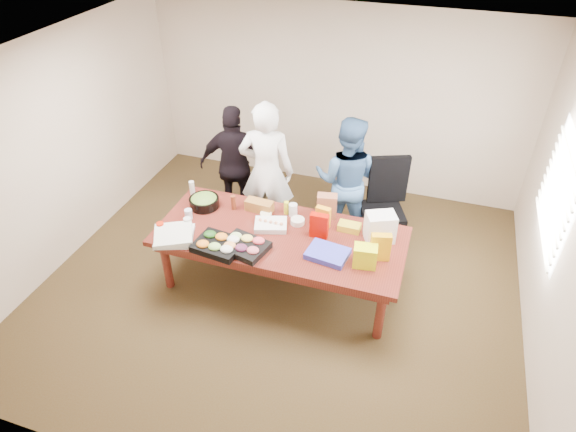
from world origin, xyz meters
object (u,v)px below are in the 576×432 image
(person_center, at_px, (267,172))
(sheet_cake, at_px, (271,225))
(conference_table, at_px, (280,260))
(office_chair, at_px, (383,210))
(salad_bowl, at_px, (204,202))
(person_right, at_px, (346,180))

(person_center, relative_size, sheet_cake, 5.26)
(conference_table, height_order, office_chair, office_chair)
(conference_table, bearing_deg, sheet_cake, 147.12)
(office_chair, height_order, salad_bowl, office_chair)
(office_chair, xyz_separation_m, person_center, (-1.48, -0.17, 0.36))
(salad_bowl, bearing_deg, conference_table, -12.83)
(sheet_cake, bearing_deg, office_chair, 23.62)
(conference_table, height_order, person_right, person_right)
(conference_table, distance_m, person_center, 1.18)
(office_chair, bearing_deg, conference_table, -154.57)
(person_center, bearing_deg, salad_bowl, 40.15)
(salad_bowl, bearing_deg, person_right, 32.21)
(conference_table, distance_m, salad_bowl, 1.16)
(person_right, distance_m, salad_bowl, 1.81)
(conference_table, relative_size, salad_bowl, 7.78)
(office_chair, distance_m, sheet_cake, 1.52)
(person_right, bearing_deg, salad_bowl, 31.91)
(conference_table, xyz_separation_m, person_right, (0.48, 1.20, 0.48))
(conference_table, height_order, sheet_cake, sheet_cake)
(office_chair, relative_size, salad_bowl, 3.27)
(office_chair, distance_m, person_center, 1.54)
(office_chair, relative_size, person_right, 0.69)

